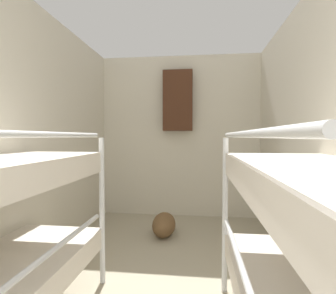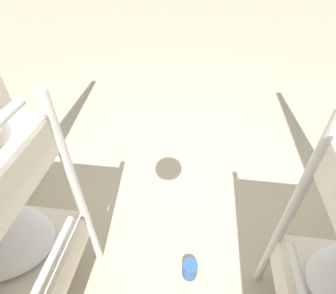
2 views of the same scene
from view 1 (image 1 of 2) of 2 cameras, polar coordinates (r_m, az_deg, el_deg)
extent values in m
cube|color=beige|center=(2.44, -32.20, 2.00)|extent=(0.06, 4.41, 2.47)
cube|color=beige|center=(4.08, 2.56, 2.32)|extent=(2.53, 0.06, 2.47)
cylinder|color=silver|center=(2.32, -14.16, -13.31)|extent=(0.04, 0.04, 1.22)
cylinder|color=silver|center=(1.58, -26.48, -21.56)|extent=(0.03, 1.53, 0.03)
cylinder|color=silver|center=(1.45, -26.93, 2.48)|extent=(0.03, 1.53, 0.03)
cylinder|color=silver|center=(2.19, 12.30, -14.26)|extent=(0.04, 0.04, 1.22)
cylinder|color=silver|center=(1.38, 16.23, -25.14)|extent=(0.03, 1.53, 0.03)
cube|color=silver|center=(1.34, 31.42, -7.02)|extent=(0.70, 1.80, 0.16)
cylinder|color=silver|center=(1.22, 16.56, 2.71)|extent=(0.03, 1.53, 0.03)
ellipsoid|color=brown|center=(3.37, -0.89, -16.55)|extent=(0.29, 0.47, 0.29)
cube|color=#472819|center=(3.97, 2.13, 10.06)|extent=(0.44, 0.12, 0.90)
camera|label=2|loc=(1.23, -10.97, 23.15)|focal=28.00mm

